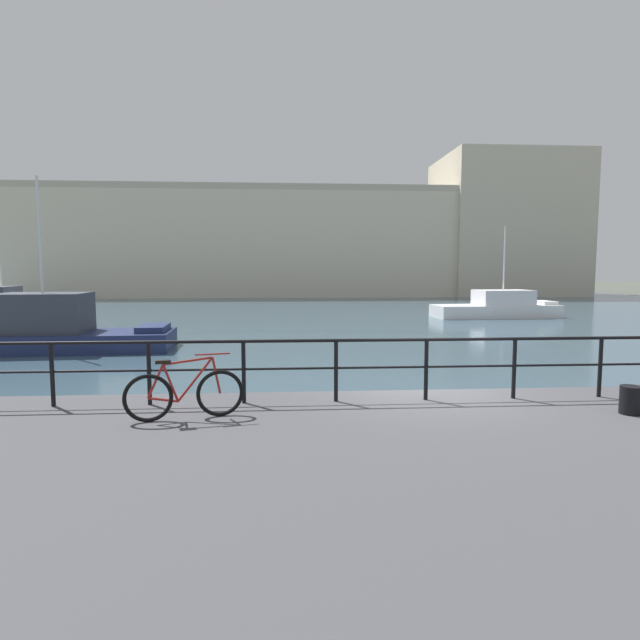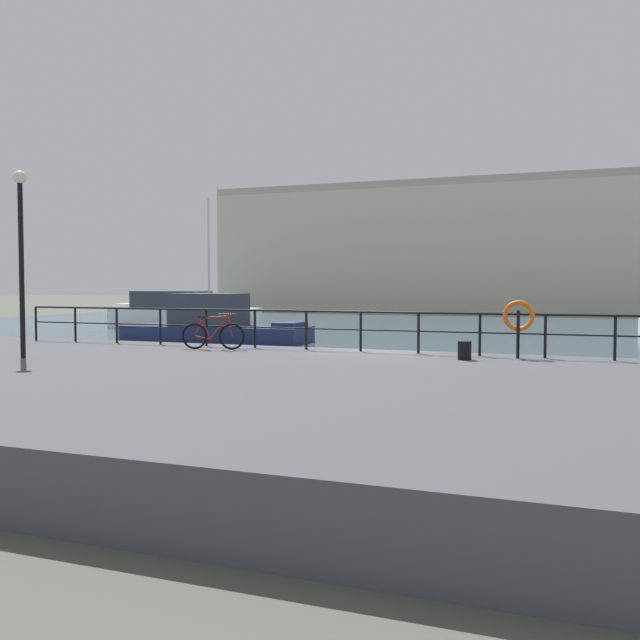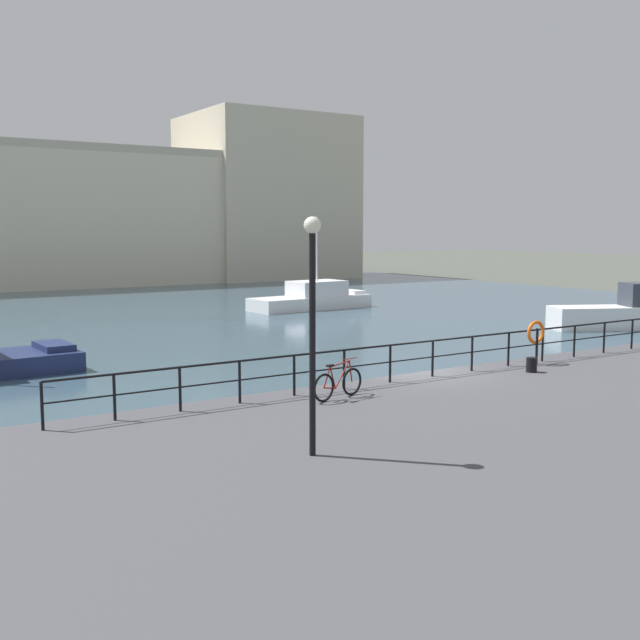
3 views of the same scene
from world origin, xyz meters
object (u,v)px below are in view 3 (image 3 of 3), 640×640
Objects in this scene: life_ring_stand at (536,334)px; mooring_bollard at (532,365)px; harbor_building at (99,214)px; parked_bicycle at (338,384)px; moored_green_narrowboat at (313,298)px; quay_lamp_post at (312,304)px; moored_small_launch at (629,313)px.

mooring_bollard is at bearing -142.71° from life_ring_stand.
harbor_building reaches higher than parked_bicycle.
parked_bicycle is (-15.82, -26.24, 0.64)m from moored_green_narrowboat.
life_ring_stand is (-7.81, -25.56, 1.22)m from moored_green_narrowboat.
mooring_bollard is 1.61m from life_ring_stand.
mooring_bollard is at bearing -112.91° from moored_green_narrowboat.
moored_green_narrowboat reaches higher than life_ring_stand.
mooring_bollard is at bearing 19.46° from quay_lamp_post.
moored_green_narrowboat reaches higher than moored_small_launch.
moored_small_launch reaches higher than mooring_bollard.
quay_lamp_post reaches higher than mooring_bollard.
quay_lamp_post is (-27.56, -12.55, 3.00)m from moored_small_launch.
harbor_building is at bearing 85.82° from mooring_bollard.
moored_small_launch is 19.76m from mooring_bollard.
moored_small_launch is at bearing 26.38° from life_ring_stand.
harbor_building reaches higher than moored_green_narrowboat.
parked_bicycle is 0.39× the size of quay_lamp_post.
life_ring_stand reaches higher than mooring_bollard.
quay_lamp_post is at bearing -160.54° from mooring_bollard.
parked_bicycle is (-24.46, -8.84, 0.50)m from moored_small_launch.
harbor_building is 57.04m from mooring_bollard.
moored_small_launch reaches higher than parked_bicycle.
life_ring_stand is at bearing -127.84° from moored_small_launch.
life_ring_stand is at bearing -8.58° from parked_bicycle.
harbor_building is 37.75× the size of parked_bicycle.
mooring_bollard is (6.88, -0.18, -0.17)m from parked_bicycle.
moored_green_narrowboat is 4.87× the size of parked_bicycle.
life_ring_stand is at bearing -111.21° from moored_green_narrowboat.
parked_bicycle is at bearing 50.10° from quay_lamp_post.
mooring_bollard is at bearing -14.93° from parked_bicycle.
quay_lamp_post reaches higher than life_ring_stand.
moored_small_launch is 30.43m from quay_lamp_post.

